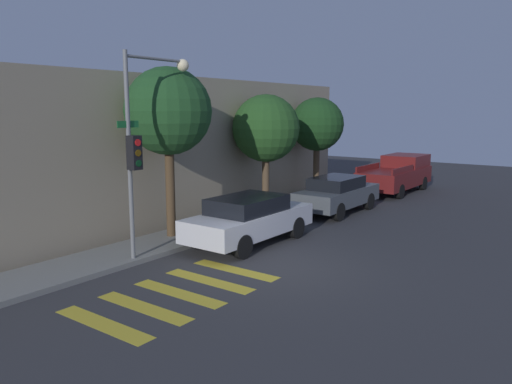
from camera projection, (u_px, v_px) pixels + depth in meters
name	position (u px, v px, depth m)	size (l,w,h in m)	color
ground_plane	(278.00, 268.00, 13.30)	(60.00, 60.00, 0.00)	#333335
sidewalk	(168.00, 241.00, 15.73)	(26.00, 1.95, 0.14)	slate
building_row	(81.00, 152.00, 17.87)	(26.00, 6.00, 5.34)	gray
crosswalk	(179.00, 293.00, 11.46)	(4.61, 2.60, 0.00)	gold
traffic_light_pole	(145.00, 130.00, 13.48)	(2.62, 0.56, 5.69)	slate
sedan_near_corner	(249.00, 218.00, 15.58)	(4.64, 1.88, 1.51)	silver
sedan_middle	(337.00, 193.00, 20.29)	(4.46, 1.77, 1.49)	#4C5156
pickup_truck	(397.00, 174.00, 25.54)	(5.40, 2.05, 1.82)	maroon
tree_near_corner	(168.00, 112.00, 15.52)	(2.74, 2.74, 5.50)	#4C3823
tree_midblock	(266.00, 129.00, 19.82)	(2.68, 2.68, 4.78)	brown
tree_far_end	(317.00, 125.00, 23.07)	(2.47, 2.47, 4.73)	brown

